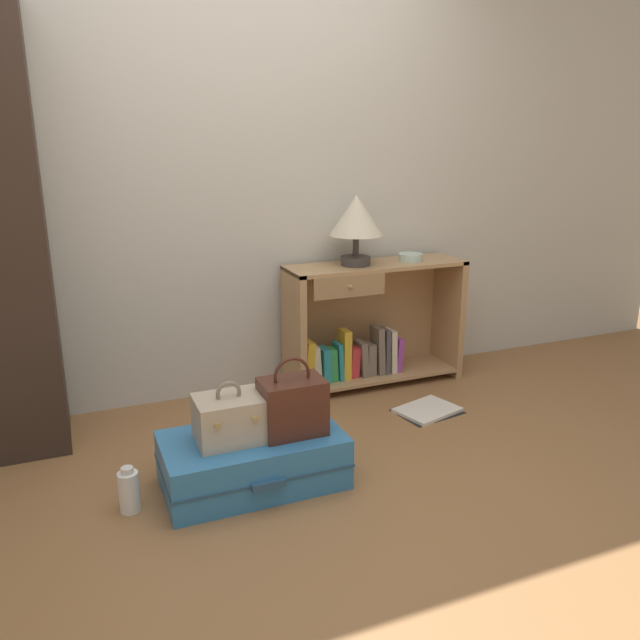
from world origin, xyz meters
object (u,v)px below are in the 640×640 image
at_px(bookshelf, 368,328).
at_px(bowl, 410,257).
at_px(suitcase_large, 253,460).
at_px(train_case, 230,418).
at_px(bottle, 129,491).
at_px(open_book_on_floor, 427,410).
at_px(handbag, 292,406).
at_px(table_lamp, 356,218).

xyz_separation_m(bookshelf, bowl, (0.26, -0.02, 0.41)).
distance_m(suitcase_large, train_case, 0.23).
bearing_deg(bowl, train_case, -147.70).
relative_size(bottle, open_book_on_floor, 0.52).
xyz_separation_m(bookshelf, open_book_on_floor, (0.11, -0.52, -0.34)).
bearing_deg(bowl, handbag, -140.58).
height_order(suitcase_large, bottle, suitcase_large).
distance_m(bookshelf, bottle, 1.75).
relative_size(bookshelf, table_lamp, 2.70).
bearing_deg(train_case, bowl, 32.30).
relative_size(table_lamp, handbag, 1.16).
bearing_deg(handbag, table_lamp, 51.16).
bearing_deg(train_case, table_lamp, 41.03).
xyz_separation_m(suitcase_large, bottle, (-0.51, -0.01, -0.02)).
relative_size(handbag, bottle, 1.78).
height_order(bottle, open_book_on_floor, bottle).
xyz_separation_m(handbag, bottle, (-0.68, 0.03, -0.26)).
distance_m(bookshelf, suitcase_large, 1.32).
bearing_deg(bookshelf, table_lamp, -171.14).
distance_m(bookshelf, open_book_on_floor, 0.63).
distance_m(train_case, handbag, 0.27).
height_order(bowl, train_case, bowl).
bearing_deg(handbag, train_case, 172.21).
distance_m(suitcase_large, bottle, 0.52).
distance_m(handbag, open_book_on_floor, 1.05).
distance_m(train_case, bottle, 0.48).
bearing_deg(train_case, suitcase_large, -0.52).
height_order(bookshelf, table_lamp, table_lamp).
height_order(train_case, bottle, train_case).
height_order(bookshelf, open_book_on_floor, bookshelf).
relative_size(bookshelf, suitcase_large, 1.39).
xyz_separation_m(bookshelf, train_case, (-1.07, -0.86, -0.02)).
height_order(suitcase_large, handbag, handbag).
bearing_deg(bowl, bookshelf, 174.73).
bearing_deg(handbag, bowl, 39.42).
relative_size(table_lamp, train_case, 1.42).
bearing_deg(bottle, open_book_on_floor, 12.46).
height_order(table_lamp, open_book_on_floor, table_lamp).
bearing_deg(open_book_on_floor, table_lamp, 112.01).
bearing_deg(handbag, bookshelf, 48.12).
height_order(bookshelf, suitcase_large, bookshelf).
xyz_separation_m(bookshelf, table_lamp, (-0.09, -0.01, 0.66)).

